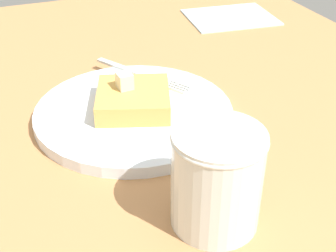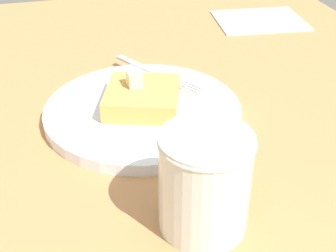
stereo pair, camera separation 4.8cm
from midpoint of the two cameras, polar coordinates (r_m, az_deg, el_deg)
name	(u,v)px [view 1 (the left image)]	position (r cm, az deg, el deg)	size (l,w,h in cm)	color
table_surface	(79,150)	(56.11, -13.22, -2.94)	(105.37, 105.37, 2.71)	#B17A49
plate	(134,112)	(57.99, -6.56, 1.63)	(24.32, 24.32, 1.42)	white
toast_slice_center	(133,99)	(57.08, -6.68, 3.19)	(8.69, 8.92, 2.44)	gold
butter_pat_primary	(125,81)	(56.73, -7.76, 5.41)	(1.91, 1.72, 1.91)	beige
fork	(146,76)	(64.74, -4.80, 6.01)	(9.48, 14.45, 0.36)	silver
syrup_jar	(216,181)	(40.88, 2.57, -6.88)	(8.17, 8.17, 9.46)	#55270F
napkin	(230,17)	(91.22, 6.07, 13.02)	(15.95, 12.65, 0.30)	#ABC9D6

